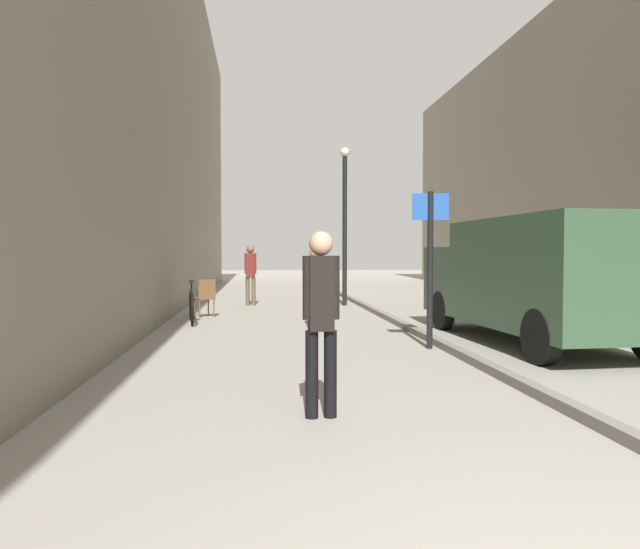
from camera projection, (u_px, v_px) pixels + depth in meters
ground_plane at (321, 319)px, 13.95m from camera, size 80.00×80.00×0.00m
building_facade_left at (83, 66)px, 13.17m from camera, size 3.64×40.00×11.63m
kerb_strip at (386, 316)px, 14.12m from camera, size 0.16×40.00×0.12m
pedestrian_main_foreground at (250, 271)px, 17.59m from camera, size 0.36×0.24×1.82m
pedestrian_mid_block at (315, 282)px, 12.21m from camera, size 0.34×0.22×1.71m
pedestrian_far_crossing at (321, 310)px, 5.58m from camera, size 0.36×0.23×1.80m
delivery_van at (531, 276)px, 10.23m from camera, size 2.21×5.57×2.17m
street_sign_post at (430, 256)px, 9.63m from camera, size 0.60×0.12×2.60m
lamp_post at (345, 215)px, 17.59m from camera, size 0.28×0.28×4.76m
bicycle_leaning at (191, 306)px, 13.18m from camera, size 0.31×1.76×0.98m
cafe_chair_near_window at (205, 295)px, 14.36m from camera, size 0.59×0.59×0.94m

